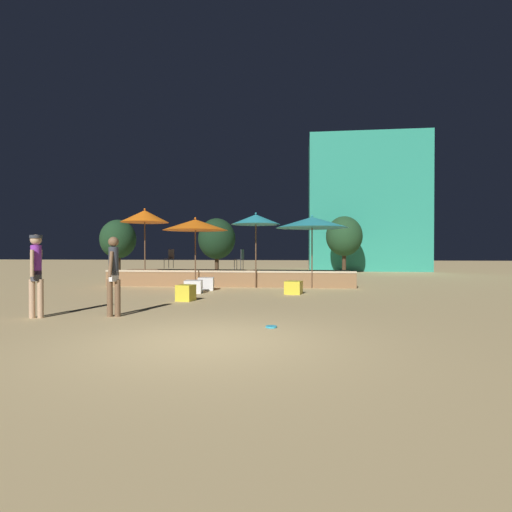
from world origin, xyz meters
TOP-DOWN VIEW (x-y plane):
  - ground_plane at (0.00, 0.00)m, footprint 120.00×120.00m
  - wooden_deck at (-1.52, 11.31)m, footprint 10.70×2.81m
  - patio_umbrella_0 at (-0.28, 9.82)m, footprint 2.05×2.05m
  - patio_umbrella_1 at (2.03, 9.91)m, footprint 2.97×2.97m
  - patio_umbrella_2 at (-5.15, 10.05)m, footprint 2.06×2.06m
  - patio_umbrella_3 at (-2.79, 9.62)m, footprint 2.69×2.69m
  - cube_seat_0 at (-2.09, 8.61)m, footprint 0.66×0.66m
  - cube_seat_1 at (1.33, 7.56)m, footprint 0.66×0.66m
  - cube_seat_2 at (-1.90, 5.25)m, footprint 0.56×0.56m
  - cube_seat_3 at (-2.28, 7.50)m, footprint 0.68×0.68m
  - person_0 at (-4.36, 1.84)m, footprint 0.31×0.50m
  - person_1 at (-2.71, 2.22)m, footprint 0.31×0.58m
  - bistro_chair_0 at (-1.06, 10.81)m, footprint 0.42×0.41m
  - bistro_chair_1 at (-4.63, 11.83)m, footprint 0.45×0.46m
  - frisbee_disc at (1.02, 1.30)m, footprint 0.23×0.23m
  - background_tree_0 at (-4.30, 20.75)m, footprint 2.59×2.59m
  - background_tree_1 at (-8.94, 15.40)m, footprint 2.03×2.03m
  - background_tree_2 at (4.50, 21.46)m, footprint 2.49×2.49m
  - distant_building at (6.63, 25.97)m, footprint 8.91×4.90m

SIDE VIEW (x-z plane):
  - ground_plane at x=0.00m, z-range 0.00..0.00m
  - frisbee_disc at x=1.02m, z-range 0.00..0.03m
  - cube_seat_1 at x=1.33m, z-range 0.00..0.46m
  - cube_seat_3 at x=-2.28m, z-range 0.00..0.46m
  - cube_seat_0 at x=-2.09m, z-range 0.00..0.49m
  - cube_seat_2 at x=-1.90m, z-range 0.00..0.49m
  - wooden_deck at x=-1.52m, z-range -0.04..0.66m
  - person_1 at x=-2.71m, z-range 0.11..1.96m
  - person_0 at x=-4.36m, z-range 0.15..2.04m
  - bistro_chair_0 at x=-1.06m, z-range 0.79..1.69m
  - bistro_chair_1 at x=-4.63m, z-range 0.79..1.69m
  - background_tree_1 at x=-8.94m, z-range 0.53..3.86m
  - background_tree_0 at x=-4.30m, z-range 0.47..4.28m
  - background_tree_2 at x=4.50m, z-range 0.58..4.50m
  - patio_umbrella_3 at x=-2.79m, z-range 1.15..4.07m
  - patio_umbrella_1 at x=2.03m, z-range 1.19..4.19m
  - patio_umbrella_0 at x=-0.28m, z-range 1.26..4.38m
  - patio_umbrella_2 at x=-5.15m, z-range 1.34..4.70m
  - distant_building at x=6.63m, z-range 0.00..10.40m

